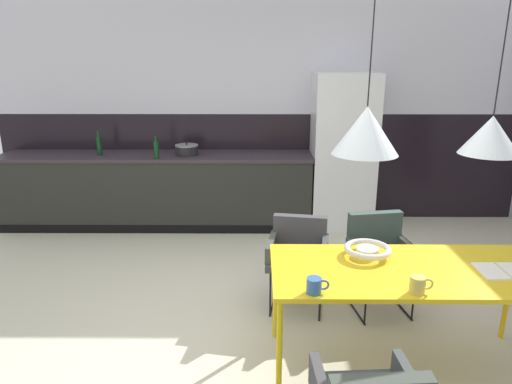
{
  "coord_description": "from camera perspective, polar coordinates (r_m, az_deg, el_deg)",
  "views": [
    {
      "loc": [
        -0.08,
        -2.85,
        2.05
      ],
      "look_at": [
        -0.1,
        0.84,
        0.95
      ],
      "focal_mm": 32.2,
      "sensor_mm": 36.0,
      "label": 1
    }
  ],
  "objects": [
    {
      "name": "pendant_lamp_over_table_near",
      "position": [
        2.76,
        13.5,
        7.44
      ],
      "size": [
        0.39,
        0.39,
        1.16
      ],
      "color": "black"
    },
    {
      "name": "armchair_facing_counter",
      "position": [
        3.88,
        5.3,
        -6.99
      ],
      "size": [
        0.55,
        0.54,
        0.75
      ],
      "rotation": [
        0.0,
        0.0,
        2.98
      ],
      "color": "#393E3C",
      "rests_on": "ground"
    },
    {
      "name": "back_wall_splashback_dark",
      "position": [
        5.96,
        1.09,
        3.26
      ],
      "size": [
        6.7,
        0.12,
        1.35
      ],
      "primitive_type": "cube",
      "color": "black",
      "rests_on": "ground"
    },
    {
      "name": "fruit_bowl",
      "position": [
        3.23,
        13.68,
        -6.99
      ],
      "size": [
        0.32,
        0.32,
        0.07
      ],
      "color": "silver",
      "rests_on": "dining_table"
    },
    {
      "name": "kitchen_counter",
      "position": [
        5.8,
        -12.09,
        0.23
      ],
      "size": [
        3.78,
        0.63,
        0.9
      ],
      "color": "#262622",
      "rests_on": "ground"
    },
    {
      "name": "bottle_vinegar_dark",
      "position": [
        5.81,
        -18.91,
        5.55
      ],
      "size": [
        0.06,
        0.06,
        0.29
      ],
      "color": "#0F3319",
      "rests_on": "kitchen_counter"
    },
    {
      "name": "dining_table",
      "position": [
        3.16,
        18.68,
        -9.72
      ],
      "size": [
        1.8,
        0.78,
        0.74
      ],
      "color": "gold",
      "rests_on": "ground"
    },
    {
      "name": "mug_tall_blue",
      "position": [
        2.83,
        19.5,
        -10.82
      ],
      "size": [
        0.14,
        0.09,
        0.1
      ],
      "color": "gold",
      "rests_on": "dining_table"
    },
    {
      "name": "cooking_pot",
      "position": [
        5.58,
        -8.59,
        5.2
      ],
      "size": [
        0.27,
        0.27,
        0.15
      ],
      "color": "black",
      "rests_on": "kitchen_counter"
    },
    {
      "name": "refrigerator_column",
      "position": [
        5.64,
        10.72,
        4.88
      ],
      "size": [
        0.74,
        0.6,
        1.87
      ],
      "primitive_type": "cube",
      "color": "silver",
      "rests_on": "ground"
    },
    {
      "name": "armchair_corner_seat",
      "position": [
        3.95,
        15.05,
        -6.96
      ],
      "size": [
        0.55,
        0.54,
        0.8
      ],
      "rotation": [
        0.0,
        0.0,
        3.3
      ],
      "color": "#393E3C",
      "rests_on": "ground"
    },
    {
      "name": "open_book",
      "position": [
        3.32,
        28.34,
        -8.67
      ],
      "size": [
        0.31,
        0.24,
        0.02
      ],
      "color": "white",
      "rests_on": "dining_table"
    },
    {
      "name": "bottle_spice_small",
      "position": [
        5.44,
        -12.28,
        5.21
      ],
      "size": [
        0.06,
        0.06,
        0.26
      ],
      "color": "#0F3319",
      "rests_on": "kitchen_counter"
    },
    {
      "name": "pendant_lamp_over_table_far",
      "position": [
        2.99,
        27.15,
        6.32
      ],
      "size": [
        0.34,
        0.34,
        1.16
      ],
      "color": "black"
    },
    {
      "name": "ground_plane",
      "position": [
        3.52,
        1.62,
        -19.1
      ],
      "size": [
        8.71,
        8.71,
        0.0
      ],
      "primitive_type": "plane",
      "color": "beige"
    },
    {
      "name": "mug_short_terracotta",
      "position": [
        2.7,
        7.3,
        -11.46
      ],
      "size": [
        0.13,
        0.09,
        0.09
      ],
      "color": "#335B93",
      "rests_on": "dining_table"
    },
    {
      "name": "back_wall_panel_upper",
      "position": [
        5.8,
        1.16,
        16.36
      ],
      "size": [
        6.7,
        0.12,
        1.35
      ],
      "primitive_type": "cube",
      "color": "silver",
      "rests_on": "back_wall_splashback_dark"
    }
  ]
}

